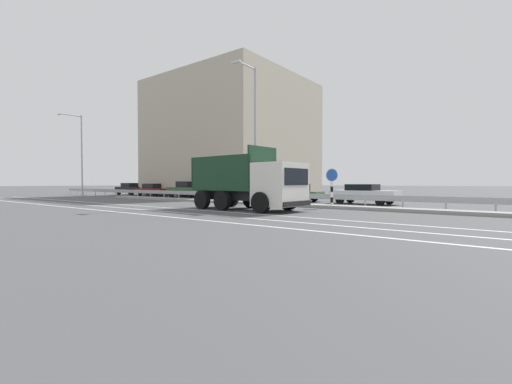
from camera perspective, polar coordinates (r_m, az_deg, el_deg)
ground_plane at (r=21.75m, az=-3.99°, el=-2.37°), size 320.00×320.00×0.00m
lane_strip_0 at (r=17.58m, az=-5.45°, el=-3.30°), size 61.07×0.16×0.01m
lane_strip_1 at (r=16.39m, az=-9.51°, el=-3.67°), size 61.07×0.16×0.01m
lane_strip_2 at (r=15.31m, az=-14.11°, el=-4.06°), size 61.07×0.16×0.01m
median_island at (r=23.51m, az=-0.26°, el=-1.85°), size 33.59×1.10×0.18m
median_guardrail at (r=24.42m, az=1.43°, el=-0.60°), size 61.07×0.09×0.78m
dump_truck at (r=18.30m, az=0.34°, el=0.89°), size 6.82×2.87×3.40m
median_road_sign at (r=20.45m, az=12.52°, el=0.79°), size 0.76×0.16×2.32m
street_lamp_0 at (r=42.85m, az=-27.26°, el=6.09°), size 0.70×2.46×8.97m
street_lamp_1 at (r=23.37m, az=-0.36°, el=10.52°), size 0.71×2.25×9.28m
parked_car_0 at (r=44.38m, az=-20.16°, el=0.50°), size 4.09×2.03×1.46m
parked_car_1 at (r=39.75m, az=-16.63°, el=0.36°), size 4.52×2.11×1.39m
parked_car_2 at (r=35.57m, az=-11.45°, el=0.41°), size 4.09×2.19×1.62m
parked_car_3 at (r=31.40m, az=-3.64°, el=0.22°), size 4.37×2.02×1.50m
parked_car_4 at (r=27.30m, az=6.39°, el=-0.11°), size 4.64×2.16×1.40m
parked_car_5 at (r=24.90m, az=17.54°, el=-0.29°), size 4.75×2.07×1.39m
background_building_0 at (r=42.07m, az=-3.92°, el=8.73°), size 16.21×15.39×13.48m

